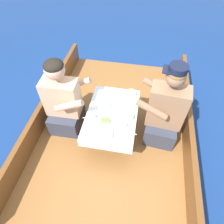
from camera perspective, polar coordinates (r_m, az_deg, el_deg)
ground_plane at (r=2.89m, az=0.27°, el=-8.11°), size 60.00×60.00×0.00m
boat_deck at (r=2.76m, az=0.28°, el=-6.32°), size 1.89×2.85×0.32m
gunwale_port at (r=2.76m, az=-18.71°, el=0.44°), size 0.06×2.85×0.30m
gunwale_starboard at (r=2.58m, az=20.81°, el=-5.02°), size 0.06×2.85×0.30m
cockpit_table at (r=2.32m, az=0.00°, el=-0.94°), size 0.57×0.86×0.37m
person_port at (r=2.42m, az=-13.66°, el=2.67°), size 0.53×0.45×0.99m
person_starboard at (r=2.32m, az=14.79°, el=-0.12°), size 0.55×0.48×1.05m
plate_sandwich at (r=2.20m, az=-2.00°, el=-2.98°), size 0.18×0.18×0.01m
plate_bread at (r=2.50m, az=-1.64°, el=5.09°), size 0.16×0.16×0.01m
sandwich at (r=2.18m, az=-2.02°, el=-2.54°), size 0.12×0.10×0.05m
bowl_port_near at (r=2.50m, az=5.47°, el=5.37°), size 0.13×0.13×0.04m
bowl_starboard_near at (r=2.25m, az=1.25°, el=-0.76°), size 0.11×0.11×0.04m
bowl_center_far at (r=2.16m, az=2.78°, el=-3.74°), size 0.11×0.11×0.04m
bowl_port_far at (r=2.09m, az=-1.41°, el=-6.29°), size 0.12×0.12×0.04m
coffee_cup_port at (r=2.43m, az=2.14°, el=4.33°), size 0.09×0.06×0.07m
coffee_cup_starboard at (r=2.31m, az=-1.54°, el=1.39°), size 0.10×0.08×0.07m
coffee_cup_center at (r=2.40m, az=-3.84°, el=3.43°), size 0.10×0.07×0.05m
tin_can at (r=2.23m, az=5.41°, el=-1.50°), size 0.07×0.07×0.05m
utensil_knife_port at (r=2.17m, az=-5.19°, el=-4.50°), size 0.12×0.14×0.00m
utensil_spoon_center at (r=2.54m, az=3.57°, el=5.86°), size 0.17×0.04×0.01m
utensil_spoon_port at (r=2.33m, az=3.98°, el=0.74°), size 0.14×0.12×0.01m
utensil_spoon_starboard at (r=2.14m, az=4.16°, el=-5.51°), size 0.17×0.05×0.01m
utensil_fork_starboard at (r=2.26m, az=-5.80°, el=-1.46°), size 0.17×0.07×0.00m
utensil_knife_starboard at (r=2.10m, az=-7.54°, el=-7.34°), size 0.17×0.03×0.00m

